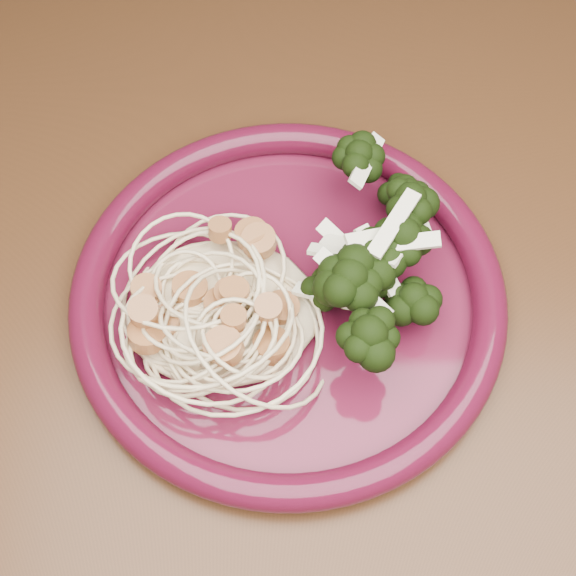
{
  "coord_description": "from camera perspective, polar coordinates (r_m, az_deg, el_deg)",
  "views": [
    {
      "loc": [
        -0.03,
        -0.25,
        1.21
      ],
      "look_at": [
        -0.02,
        0.01,
        0.77
      ],
      "focal_mm": 50.0,
      "sensor_mm": 36.0,
      "label": 1
    }
  ],
  "objects": [
    {
      "name": "dinner_plate",
      "position": [
        0.52,
        0.0,
        -0.53
      ],
      "size": [
        0.34,
        0.34,
        0.02
      ],
      "rotation": [
        0.0,
        0.0,
        0.24
      ],
      "color": "#501025",
      "rests_on": "dining_table"
    },
    {
      "name": "onion_garnish",
      "position": [
        0.49,
        6.11,
        4.09
      ],
      "size": [
        0.08,
        0.11,
        0.05
      ],
      "primitive_type": null,
      "rotation": [
        0.0,
        0.0,
        0.24
      ],
      "color": "#F0EDCC",
      "rests_on": "broccoli_pile"
    },
    {
      "name": "spaghetti_pile",
      "position": [
        0.51,
        -4.77,
        -1.17
      ],
      "size": [
        0.15,
        0.13,
        0.03
      ],
      "primitive_type": "ellipsoid",
      "rotation": [
        0.0,
        0.0,
        0.24
      ],
      "color": "beige",
      "rests_on": "dinner_plate"
    },
    {
      "name": "dining_table",
      "position": [
        0.61,
        1.71,
        -6.26
      ],
      "size": [
        1.2,
        0.8,
        0.75
      ],
      "color": "#472814",
      "rests_on": "ground"
    },
    {
      "name": "broccoli_pile",
      "position": [
        0.51,
        5.78,
        2.1
      ],
      "size": [
        0.12,
        0.16,
        0.05
      ],
      "primitive_type": "ellipsoid",
      "rotation": [
        0.0,
        0.0,
        0.24
      ],
      "color": "black",
      "rests_on": "dinner_plate"
    },
    {
      "name": "scallop_cluster",
      "position": [
        0.48,
        -5.05,
        0.72
      ],
      "size": [
        0.14,
        0.14,
        0.04
      ],
      "primitive_type": null,
      "rotation": [
        0.0,
        0.0,
        0.24
      ],
      "color": "#B87640",
      "rests_on": "spaghetti_pile"
    }
  ]
}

